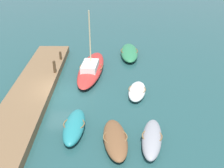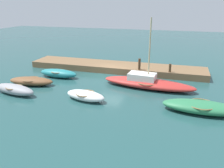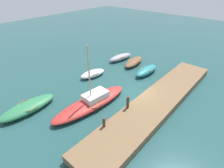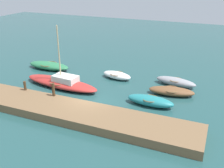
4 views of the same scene
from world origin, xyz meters
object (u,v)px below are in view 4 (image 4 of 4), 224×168
(mooring_post_west, at_px, (25,86))
(sailboat_red, at_px, (62,82))
(dinghy_white, at_px, (117,75))
(rowboat_teal, at_px, (150,101))
(motorboat_green, at_px, (49,66))
(rowboat_brown, at_px, (171,91))
(mooring_post_mid_west, at_px, (53,90))
(rowboat_grey, at_px, (176,82))

(mooring_post_west, bearing_deg, sailboat_red, 61.90)
(sailboat_red, distance_m, mooring_post_west, 3.48)
(dinghy_white, bearing_deg, rowboat_teal, -32.82)
(dinghy_white, bearing_deg, motorboat_green, -167.71)
(motorboat_green, bearing_deg, rowboat_teal, -17.44)
(motorboat_green, distance_m, rowboat_brown, 13.87)
(sailboat_red, height_order, mooring_post_west, sailboat_red)
(rowboat_teal, xyz_separation_m, rowboat_brown, (1.17, 2.64, -0.05))
(motorboat_green, distance_m, mooring_post_mid_west, 8.59)
(rowboat_grey, relative_size, sailboat_red, 0.50)
(motorboat_green, relative_size, mooring_post_mid_west, 4.56)
(rowboat_brown, bearing_deg, sailboat_red, -174.21)
(motorboat_green, distance_m, mooring_post_west, 7.16)
(rowboat_grey, relative_size, dinghy_white, 1.20)
(rowboat_grey, xyz_separation_m, dinghy_white, (-5.77, -0.50, -0.03))
(motorboat_green, bearing_deg, dinghy_white, 2.42)
(sailboat_red, bearing_deg, motorboat_green, 143.11)
(sailboat_red, relative_size, mooring_post_west, 10.20)
(dinghy_white, xyz_separation_m, mooring_post_mid_west, (-2.68, -6.98, 0.83))
(rowboat_brown, distance_m, mooring_post_west, 12.55)
(sailboat_red, bearing_deg, dinghy_white, 50.48)
(rowboat_grey, bearing_deg, rowboat_brown, -79.68)
(rowboat_teal, distance_m, mooring_post_mid_west, 7.82)
(rowboat_brown, height_order, mooring_post_mid_west, mooring_post_mid_west)
(dinghy_white, height_order, mooring_post_west, mooring_post_west)
(sailboat_red, bearing_deg, rowboat_teal, 2.71)
(rowboat_teal, relative_size, rowboat_brown, 0.95)
(dinghy_white, bearing_deg, rowboat_brown, -6.08)
(mooring_post_west, bearing_deg, rowboat_teal, 14.45)
(motorboat_green, relative_size, mooring_post_west, 6.36)
(rowboat_brown, bearing_deg, motorboat_green, 166.90)
(rowboat_teal, bearing_deg, rowboat_grey, 79.08)
(rowboat_teal, distance_m, sailboat_red, 8.59)
(rowboat_grey, relative_size, motorboat_green, 0.80)
(rowboat_teal, height_order, rowboat_brown, rowboat_teal)
(dinghy_white, relative_size, mooring_post_west, 4.23)
(rowboat_teal, xyz_separation_m, motorboat_green, (-12.63, 4.08, -0.01))
(rowboat_teal, xyz_separation_m, mooring_post_mid_west, (-7.32, -2.63, 0.78))
(mooring_post_mid_west, bearing_deg, rowboat_brown, 31.84)
(dinghy_white, bearing_deg, sailboat_red, -124.59)
(motorboat_green, xyz_separation_m, mooring_post_west, (2.43, -6.71, 0.64))
(rowboat_grey, bearing_deg, rowboat_teal, -93.77)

